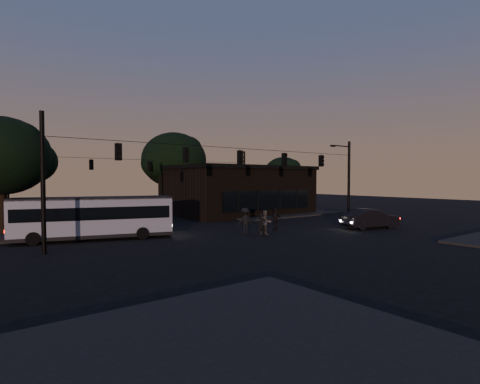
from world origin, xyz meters
TOP-DOWN VIEW (x-y plane):
  - ground at (0.00, 0.00)m, footprint 120.00×120.00m
  - sidewalk_far_right at (12.00, 14.00)m, footprint 14.00×10.00m
  - sidewalk_far_left at (-14.00, 14.00)m, footprint 14.00×10.00m
  - building at (9.00, 15.97)m, footprint 15.40×10.41m
  - tree_behind at (4.00, 22.00)m, footprint 7.60×7.60m
  - tree_right at (18.00, 18.00)m, footprint 5.20×5.20m
  - tree_left at (-14.00, 13.00)m, footprint 6.40×6.40m
  - signal_rig_near at (0.00, 4.00)m, footprint 26.24×0.30m
  - signal_rig_far at (0.00, 20.00)m, footprint 26.24×0.30m
  - bus at (-9.43, 7.35)m, footprint 10.11×5.02m
  - car at (9.71, -0.51)m, footprint 5.06×2.79m
  - pedestrian_a at (0.08, 1.65)m, footprint 0.59×0.40m
  - pedestrian_b at (0.74, 1.98)m, footprint 0.99×0.86m
  - pedestrian_c at (2.85, 3.21)m, footprint 1.01×0.47m
  - pedestrian_d at (-0.07, 3.32)m, footprint 1.24×0.74m

SIDE VIEW (x-z plane):
  - ground at x=0.00m, z-range 0.00..0.00m
  - sidewalk_far_right at x=12.00m, z-range 0.00..0.15m
  - sidewalk_far_left at x=-14.00m, z-range 0.00..0.15m
  - car at x=9.71m, z-range 0.00..1.58m
  - pedestrian_a at x=0.08m, z-range 0.00..1.60m
  - pedestrian_c at x=2.85m, z-range 0.00..1.69m
  - pedestrian_b at x=0.74m, z-range 0.00..1.74m
  - pedestrian_d at x=-0.07m, z-range 0.00..1.88m
  - bus at x=-9.43m, z-range 0.17..2.95m
  - building at x=9.00m, z-range 0.01..5.41m
  - signal_rig_far at x=0.00m, z-range 0.45..7.95m
  - signal_rig_near at x=0.00m, z-range 0.70..8.20m
  - tree_right at x=18.00m, z-range 1.20..8.06m
  - tree_left at x=-14.00m, z-range 1.42..9.72m
  - tree_behind at x=4.00m, z-range 1.48..10.91m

